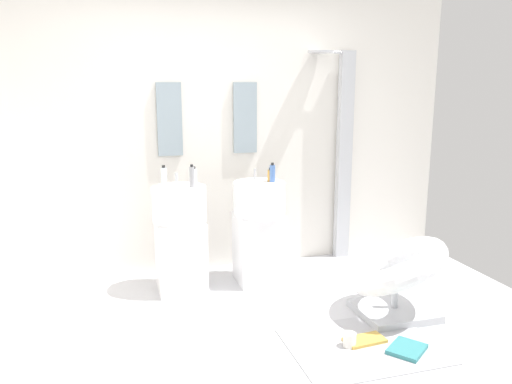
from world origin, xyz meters
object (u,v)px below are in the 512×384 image
object	(u,v)px
soap_bottle_white	(194,176)
soap_bottle_blue	(272,173)
magazine_ochre	(365,340)
soap_bottle_clear	(164,176)
soap_bottle_amber	(271,175)
magazine_teal	(407,349)
soap_bottle_grey	(192,177)
shower_column	(343,152)
coffee_mug	(350,340)
pedestal_sink_left	(180,236)
pedestal_sink_right	(259,229)
lounge_chair	(396,272)

from	to	relation	value
soap_bottle_white	soap_bottle_blue	distance (m)	0.68
magazine_ochre	soap_bottle_clear	bearing A→B (deg)	125.08
soap_bottle_amber	soap_bottle_clear	world-z (taller)	soap_bottle_clear
soap_bottle_blue	magazine_teal	bearing A→B (deg)	-72.57
soap_bottle_blue	soap_bottle_grey	bearing A→B (deg)	-177.55
soap_bottle_amber	soap_bottle_grey	bearing A→B (deg)	-175.37
magazine_ochre	soap_bottle_blue	world-z (taller)	soap_bottle_blue
shower_column	coffee_mug	world-z (taller)	shower_column
shower_column	soap_bottle_blue	bearing A→B (deg)	-154.36
magazine_teal	soap_bottle_blue	size ratio (longest dim) A/B	1.48
pedestal_sink_left	pedestal_sink_right	xyz separation A→B (m)	(0.70, 0.00, 0.00)
coffee_mug	soap_bottle_amber	xyz separation A→B (m)	(-0.13, 1.33, 0.90)
pedestal_sink_right	shower_column	xyz separation A→B (m)	(0.99, 0.40, 0.60)
magazine_teal	magazine_ochre	bearing A→B (deg)	99.29
soap_bottle_white	soap_bottle_clear	xyz separation A→B (m)	(-0.25, 0.05, 0.01)
pedestal_sink_left	soap_bottle_blue	xyz separation A→B (m)	(0.81, -0.02, 0.50)
pedestal_sink_right	magazine_ochre	distance (m)	1.42
soap_bottle_white	soap_bottle_clear	bearing A→B (deg)	167.67
pedestal_sink_right	soap_bottle_amber	world-z (taller)	soap_bottle_amber
soap_bottle_amber	soap_bottle_blue	bearing A→B (deg)	-74.20
magazine_teal	soap_bottle_clear	size ratio (longest dim) A/B	1.49
magazine_ochre	magazine_teal	bearing A→B (deg)	-47.63
coffee_mug	shower_column	bearing A→B (deg)	66.46
soap_bottle_amber	soap_bottle_clear	bearing A→B (deg)	172.97
soap_bottle_amber	soap_bottle_blue	xyz separation A→B (m)	(0.01, -0.03, 0.02)
shower_column	soap_bottle_grey	size ratio (longest dim) A/B	10.79
coffee_mug	soap_bottle_blue	size ratio (longest dim) A/B	0.57
lounge_chair	magazine_teal	world-z (taller)	lounge_chair
pedestal_sink_right	lounge_chair	size ratio (longest dim) A/B	0.93
lounge_chair	coffee_mug	size ratio (longest dim) A/B	11.36
soap_bottle_amber	soap_bottle_grey	xyz separation A→B (m)	(-0.70, -0.06, 0.03)
magazine_ochre	soap_bottle_blue	xyz separation A→B (m)	(-0.25, 1.27, 0.96)
shower_column	pedestal_sink_right	bearing A→B (deg)	-157.85
coffee_mug	pedestal_sink_right	bearing A→B (deg)	100.19
soap_bottle_white	coffee_mug	bearing A→B (deg)	-60.24
magazine_teal	soap_bottle_clear	distance (m)	2.32
magazine_ochre	soap_bottle_white	distance (m)	1.90
shower_column	magazine_ochre	distance (m)	2.09
pedestal_sink_left	coffee_mug	bearing A→B (deg)	-54.63
coffee_mug	pedestal_sink_left	bearing A→B (deg)	125.37
pedestal_sink_left	magazine_teal	size ratio (longest dim) A/B	4.04
shower_column	soap_bottle_amber	size ratio (longest dim) A/B	16.97
coffee_mug	soap_bottle_grey	bearing A→B (deg)	123.13
pedestal_sink_left	soap_bottle_amber	world-z (taller)	soap_bottle_amber
magazine_teal	soap_bottle_amber	bearing A→B (deg)	69.72
soap_bottle_grey	shower_column	bearing A→B (deg)	15.86
coffee_mug	soap_bottle_amber	distance (m)	1.61
pedestal_sink_right	soap_bottle_clear	size ratio (longest dim) A/B	6.02
pedestal_sink_right	soap_bottle_amber	bearing A→B (deg)	5.09
magazine_teal	lounge_chair	bearing A→B (deg)	29.46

